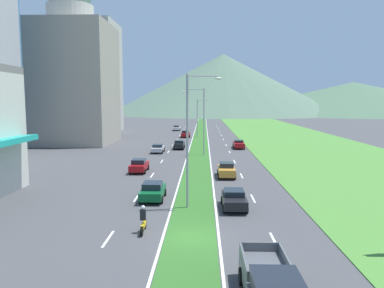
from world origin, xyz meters
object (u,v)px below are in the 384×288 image
object	(u,v)px
street_lamp_near	(191,133)
car_6	(153,191)
street_lamp_mid	(202,117)
street_lamp_far	(199,116)
car_2	(186,134)
car_4	(226,170)
car_3	(177,128)
car_7	(239,144)
car_8	(179,144)
car_5	(234,199)
car_0	(139,165)
car_1	(158,148)
motorcycle_rider	(143,221)
pickup_truck_0	(270,285)

from	to	relation	value
street_lamp_near	car_6	xyz separation A→B (m)	(-3.34, 2.41, -5.18)
street_lamp_mid	street_lamp_far	distance (m)	28.60
car_2	car_4	world-z (taller)	car_2
car_3	car_6	xyz separation A→B (m)	(3.35, -74.35, 0.01)
car_2	car_6	world-z (taller)	car_2
car_2	car_7	distance (m)	22.35
car_8	car_5	bearing A→B (deg)	-169.54
car_2	car_4	xyz separation A→B (m)	(6.74, -44.88, 0.00)
street_lamp_near	street_lamp_mid	size ratio (longest dim) A/B	1.02
street_lamp_mid	car_5	xyz separation A→B (m)	(2.76, -28.59, -5.18)
car_0	car_7	xyz separation A→B (m)	(13.95, 22.52, -0.01)
street_lamp_near	car_3	world-z (taller)	street_lamp_near
car_1	motorcycle_rider	world-z (taller)	motorcycle_rider
street_lamp_mid	street_lamp_near	bearing A→B (deg)	-91.34
street_lamp_far	car_8	world-z (taller)	street_lamp_far
street_lamp_near	pickup_truck_0	xyz separation A→B (m)	(3.77, -14.28, -4.97)
street_lamp_near	car_8	xyz separation A→B (m)	(-3.30, 36.51, -5.16)
car_1	car_5	bearing A→B (deg)	-162.55
car_2	car_6	bearing A→B (deg)	179.83
car_5	car_6	world-z (taller)	car_6
car_0	car_5	distance (m)	17.98
car_5	pickup_truck_0	world-z (taller)	pickup_truck_0
street_lamp_far	car_7	xyz separation A→B (m)	(7.41, -19.78, -4.29)
street_lamp_mid	street_lamp_far	world-z (taller)	street_lamp_mid
street_lamp_near	car_2	xyz separation A→B (m)	(-3.18, 57.16, -5.15)
street_lamp_far	car_2	xyz separation A→B (m)	(-3.04, -0.02, -4.26)
car_1	car_7	bearing A→B (deg)	-67.15
car_2	car_3	distance (m)	19.92
street_lamp_far	car_7	world-z (taller)	street_lamp_far
pickup_truck_0	motorcycle_rider	size ratio (longest dim) A/B	2.70
car_5	car_1	bearing A→B (deg)	-162.55
car_1	motorcycle_rider	distance (m)	37.40
street_lamp_mid	car_4	world-z (taller)	street_lamp_mid
street_lamp_mid	motorcycle_rider	xyz separation A→B (m)	(-3.54, -34.23, -5.20)
car_2	pickup_truck_0	size ratio (longest dim) A/B	0.75
car_0	car_4	distance (m)	10.57
street_lamp_far	car_4	bearing A→B (deg)	-85.29
car_4	car_7	xyz separation A→B (m)	(3.70, 25.12, -0.03)
car_5	car_6	distance (m)	7.19
car_1	car_4	distance (m)	21.78
street_lamp_mid	car_5	world-z (taller)	street_lamp_mid
street_lamp_far	car_4	world-z (taller)	street_lamp_far
street_lamp_near	car_4	xyz separation A→B (m)	(3.56, 12.28, -5.14)
car_5	car_7	distance (m)	37.58
car_0	car_6	size ratio (longest dim) A/B	1.02
car_4	car_5	size ratio (longest dim) A/B	1.04
car_1	car_7	world-z (taller)	car_7
street_lamp_near	car_1	xyz separation A→B (m)	(-6.50, 31.60, -5.24)
street_lamp_far	car_2	bearing A→B (deg)	-179.63
car_2	pickup_truck_0	xyz separation A→B (m)	(6.95, -71.44, 0.17)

